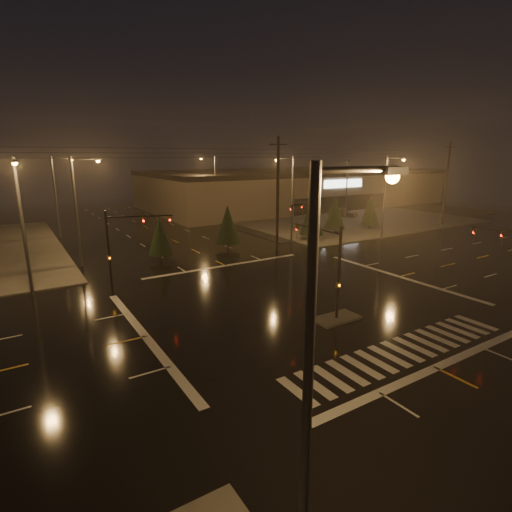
{
  "coord_description": "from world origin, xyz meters",
  "views": [
    {
      "loc": [
        -16.8,
        -21.23,
        10.09
      ],
      "look_at": [
        -1.89,
        2.57,
        3.0
      ],
      "focal_mm": 28.0,
      "sensor_mm": 36.0,
      "label": 1
    }
  ],
  "objects": [
    {
      "name": "signal_mast_median",
      "position": [
        0.0,
        -3.07,
        3.75
      ],
      "size": [
        0.25,
        4.59,
        6.0
      ],
      "color": "black",
      "rests_on": "ground"
    },
    {
      "name": "conifer_1",
      "position": [
        19.54,
        17.34,
        2.82
      ],
      "size": [
        2.71,
        2.71,
        4.94
      ],
      "color": "black",
      "rests_on": "ground"
    },
    {
      "name": "utility_pole_1",
      "position": [
        8.0,
        14.0,
        6.13
      ],
      "size": [
        2.2,
        0.32,
        12.0
      ],
      "color": "black",
      "rests_on": "ground"
    },
    {
      "name": "crosswalk",
      "position": [
        0.0,
        -9.0,
        0.01
      ],
      "size": [
        15.0,
        2.6,
        0.01
      ],
      "primitive_type": "cube",
      "color": "beige",
      "rests_on": "ground"
    },
    {
      "name": "parking_lot",
      "position": [
        35.0,
        28.0,
        0.04
      ],
      "size": [
        50.0,
        24.0,
        0.08
      ],
      "primitive_type": "cube",
      "color": "black",
      "rests_on": "ground"
    },
    {
      "name": "sidewalk_ne",
      "position": [
        30.0,
        30.0,
        0.06
      ],
      "size": [
        36.0,
        36.0,
        0.12
      ],
      "primitive_type": "cube",
      "color": "#42403B",
      "rests_on": "ground"
    },
    {
      "name": "retail_building",
      "position": [
        35.0,
        45.99,
        3.84
      ],
      "size": [
        60.2,
        28.3,
        7.2
      ],
      "color": "#776455",
      "rests_on": "ground"
    },
    {
      "name": "streetlight_3",
      "position": [
        11.18,
        16.0,
        5.8
      ],
      "size": [
        2.77,
        0.32,
        10.0
      ],
      "color": "#38383A",
      "rests_on": "ground"
    },
    {
      "name": "stop_bar_far",
      "position": [
        0.0,
        11.0,
        0.01
      ],
      "size": [
        16.0,
        0.5,
        0.01
      ],
      "primitive_type": "cube",
      "color": "beige",
      "rests_on": "ground"
    },
    {
      "name": "ground",
      "position": [
        0.0,
        0.0,
        0.0
      ],
      "size": [
        140.0,
        140.0,
        0.0
      ],
      "primitive_type": "plane",
      "color": "black",
      "rests_on": "ground"
    },
    {
      "name": "signal_mast_nw",
      "position": [
        -9.5,
        10.14,
        3.79
      ],
      "size": [
        4.84,
        1.86,
        6.0
      ],
      "color": "black",
      "rests_on": "ground"
    },
    {
      "name": "streetlight_5",
      "position": [
        -16.0,
        11.18,
        5.8
      ],
      "size": [
        0.32,
        2.77,
        10.0
      ],
      "color": "#38383A",
      "rests_on": "ground"
    },
    {
      "name": "median_island",
      "position": [
        0.0,
        -4.0,
        0.07
      ],
      "size": [
        3.0,
        1.6,
        0.15
      ],
      "primitive_type": "cube",
      "color": "#42403B",
      "rests_on": "ground"
    },
    {
      "name": "conifer_0",
      "position": [
        14.48,
        15.97,
        2.96
      ],
      "size": [
        2.89,
        2.89,
        5.22
      ],
      "color": "black",
      "rests_on": "ground"
    },
    {
      "name": "utility_pole_2",
      "position": [
        38.0,
        14.0,
        6.13
      ],
      "size": [
        2.2,
        0.32,
        12.0
      ],
      "color": "black",
      "rests_on": "ground"
    },
    {
      "name": "streetlight_6",
      "position": [
        22.0,
        11.18,
        5.8
      ],
      "size": [
        0.32,
        2.77,
        10.0
      ],
      "color": "#38383A",
      "rests_on": "ground"
    },
    {
      "name": "streetlight_1",
      "position": [
        -11.18,
        18.0,
        5.8
      ],
      "size": [
        2.77,
        0.32,
        10.0
      ],
      "color": "#38383A",
      "rests_on": "ground"
    },
    {
      "name": "signal_mast_ne",
      "position": [
        9.5,
        10.14,
        3.79
      ],
      "size": [
        4.84,
        1.86,
        6.0
      ],
      "color": "black",
      "rests_on": "ground"
    },
    {
      "name": "conifer_3",
      "position": [
        -4.58,
        15.86,
        2.52
      ],
      "size": [
        2.34,
        2.34,
        4.35
      ],
      "color": "black",
      "rests_on": "ground"
    },
    {
      "name": "streetlight_4",
      "position": [
        11.18,
        36.0,
        5.8
      ],
      "size": [
        2.77,
        0.32,
        10.0
      ],
      "color": "#38383A",
      "rests_on": "ground"
    },
    {
      "name": "conifer_4",
      "position": [
        3.46,
        16.97,
        2.8
      ],
      "size": [
        2.7,
        2.7,
        4.91
      ],
      "color": "black",
      "rests_on": "ground"
    },
    {
      "name": "conifer_2",
      "position": [
        26.11,
        17.25,
        2.71
      ],
      "size": [
        2.58,
        2.58,
        4.73
      ],
      "color": "black",
      "rests_on": "ground"
    },
    {
      "name": "streetlight_0",
      "position": [
        -11.18,
        -15.0,
        5.8
      ],
      "size": [
        2.77,
        0.32,
        10.0
      ],
      "color": "#38383A",
      "rests_on": "ground"
    },
    {
      "name": "streetlight_2",
      "position": [
        -11.18,
        34.0,
        5.8
      ],
      "size": [
        2.77,
        0.32,
        10.0
      ],
      "color": "#38383A",
      "rests_on": "ground"
    },
    {
      "name": "stop_bar_near",
      "position": [
        0.0,
        -11.0,
        0.01
      ],
      "size": [
        16.0,
        0.5,
        0.01
      ],
      "primitive_type": "cube",
      "color": "beige",
      "rests_on": "ground"
    },
    {
      "name": "car_parked",
      "position": [
        31.09,
        27.62,
        0.84
      ],
      "size": [
        4.07,
        5.31,
        1.69
      ],
      "primitive_type": "imported",
      "rotation": [
        0.0,
        0.0,
        0.49
      ],
      "color": "black",
      "rests_on": "ground"
    }
  ]
}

